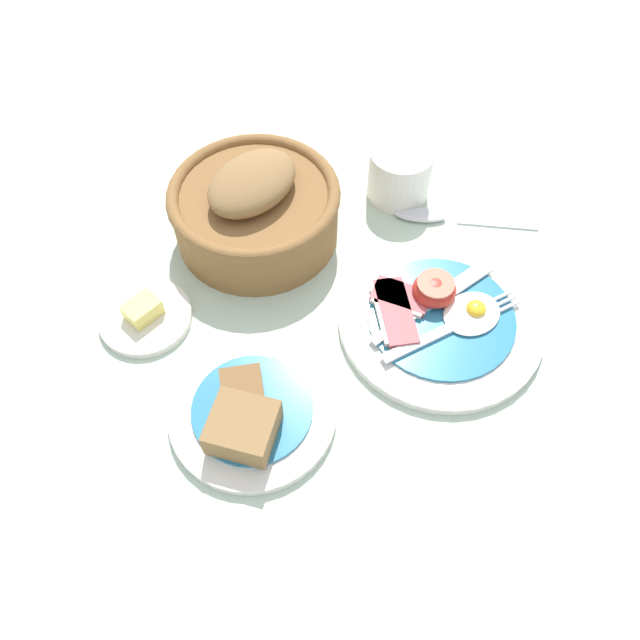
% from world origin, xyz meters
% --- Properties ---
extents(ground_plane, '(3.00, 3.00, 0.00)m').
position_xyz_m(ground_plane, '(0.00, 0.00, 0.00)').
color(ground_plane, '#B7CCB7').
extents(breakfast_plate, '(0.24, 0.24, 0.04)m').
position_xyz_m(breakfast_plate, '(0.07, 0.01, 0.01)').
color(breakfast_plate, silver).
rests_on(breakfast_plate, ground_plane).
extents(bread_plate, '(0.18, 0.18, 0.05)m').
position_xyz_m(bread_plate, '(-0.18, 0.03, 0.01)').
color(bread_plate, silver).
rests_on(bread_plate, ground_plane).
extents(sugar_cup, '(0.08, 0.08, 0.07)m').
position_xyz_m(sugar_cup, '(0.17, 0.21, 0.04)').
color(sugar_cup, white).
rests_on(sugar_cup, ground_plane).
extents(bread_basket, '(0.22, 0.22, 0.11)m').
position_xyz_m(bread_basket, '(-0.03, 0.25, 0.05)').
color(bread_basket, brown).
rests_on(bread_basket, ground_plane).
extents(butter_dish, '(0.11, 0.11, 0.03)m').
position_xyz_m(butter_dish, '(-0.21, 0.21, 0.01)').
color(butter_dish, silver).
rests_on(butter_dish, ground_plane).
extents(teaspoon_by_saucer, '(0.16, 0.14, 0.01)m').
position_xyz_m(teaspoon_by_saucer, '(0.18, 0.14, 0.01)').
color(teaspoon_by_saucer, silver).
rests_on(teaspoon_by_saucer, ground_plane).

